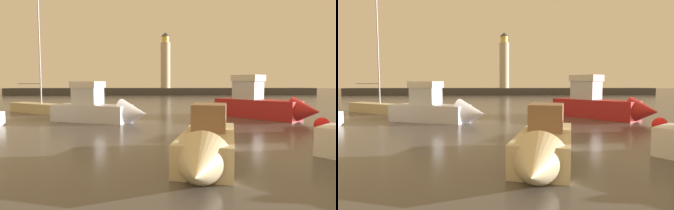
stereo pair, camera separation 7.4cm
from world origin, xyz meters
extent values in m
plane|color=#4C4742|center=(0.00, 31.87, 0.00)|extent=(220.00, 220.00, 0.00)
cube|color=#423F3D|center=(0.00, 63.74, 0.79)|extent=(69.46, 4.94, 1.59)
cylinder|color=beige|center=(0.66, 63.74, 6.72)|extent=(2.16, 2.16, 10.26)
cylinder|color=#F2CC59|center=(0.66, 63.74, 12.57)|extent=(1.62, 1.62, 1.44)
cone|color=#33383D|center=(0.66, 63.74, 13.69)|extent=(1.95, 1.95, 0.82)
cube|color=silver|center=(-5.94, 19.55, 0.60)|extent=(5.90, 3.79, 1.19)
cone|color=silver|center=(-2.85, 18.46, 0.66)|extent=(2.42, 2.50, 1.99)
cube|color=silver|center=(-6.24, 19.65, 1.81)|extent=(2.21, 1.94, 1.23)
cube|color=silver|center=(-6.24, 19.65, 2.64)|extent=(2.43, 2.13, 0.43)
cube|color=beige|center=(0.57, 9.14, 0.50)|extent=(3.00, 5.23, 1.01)
cone|color=beige|center=(-0.18, 6.33, 0.56)|extent=(2.07, 2.00, 1.71)
cube|color=#8C6647|center=(0.66, 9.46, 1.50)|extent=(1.52, 1.68, 0.98)
cube|color=#B21E1E|center=(6.61, 21.30, 0.72)|extent=(5.90, 6.31, 1.43)
cone|color=#B21E1E|center=(9.13, 18.43, 0.79)|extent=(2.67, 2.66, 1.95)
cube|color=silver|center=(6.11, 21.86, 2.16)|extent=(2.49, 2.53, 1.45)
cube|color=silver|center=(6.11, 21.86, 3.14)|extent=(2.73, 2.78, 0.51)
cube|color=beige|center=(-12.33, 25.56, 0.44)|extent=(6.20, 4.81, 0.87)
cylinder|color=#B7B7BC|center=(-11.79, 25.20, 5.91)|extent=(0.12, 0.12, 10.07)
cylinder|color=#B7B7BC|center=(-13.28, 26.19, 2.69)|extent=(3.02, 2.07, 0.09)
sphere|color=red|center=(7.91, 14.43, 0.42)|extent=(0.84, 0.84, 0.84)
camera|label=1|loc=(-1.26, -0.73, 2.75)|focal=30.08mm
camera|label=2|loc=(-1.19, -0.74, 2.75)|focal=30.08mm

